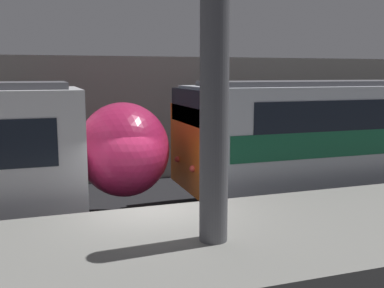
# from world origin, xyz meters

# --- Properties ---
(ground_plane) EXTENTS (120.00, 120.00, 0.00)m
(ground_plane) POSITION_xyz_m (0.00, 0.00, 0.00)
(ground_plane) COLOR black
(platform) EXTENTS (40.00, 4.17, 1.14)m
(platform) POSITION_xyz_m (0.00, -2.08, 0.57)
(platform) COLOR slate
(platform) RESTS_ON ground
(station_rear_barrier) EXTENTS (50.00, 0.15, 4.62)m
(station_rear_barrier) POSITION_xyz_m (0.00, 7.23, 2.31)
(station_rear_barrier) COLOR #9E998E
(station_rear_barrier) RESTS_ON ground
(support_pillar_near) EXTENTS (0.49, 0.49, 4.14)m
(support_pillar_near) POSITION_xyz_m (0.52, -2.31, 3.21)
(support_pillar_near) COLOR #56565B
(support_pillar_near) RESTS_ON platform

